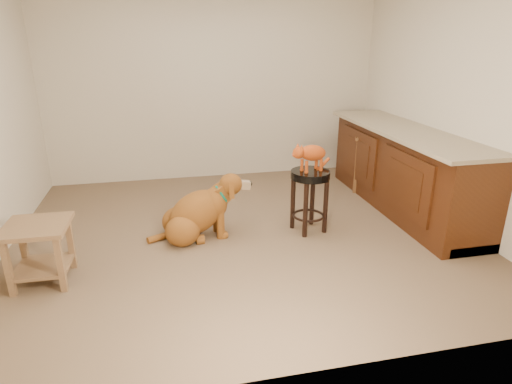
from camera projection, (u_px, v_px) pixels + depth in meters
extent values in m
cube|color=brown|center=(243.00, 233.00, 4.40)|extent=(4.50, 4.00, 0.01)
cube|color=beige|center=(214.00, 84.00, 5.79)|extent=(4.50, 0.04, 2.60)
cube|color=beige|center=(314.00, 165.00, 2.12)|extent=(4.50, 0.04, 2.60)
cube|color=beige|center=(455.00, 99.00, 4.41)|extent=(0.04, 4.00, 2.60)
cube|color=#3E1C0B|center=(404.00, 171.00, 4.91)|extent=(0.60, 2.50, 0.90)
cube|color=gray|center=(406.00, 131.00, 4.75)|extent=(0.70, 2.56, 0.04)
cube|color=black|center=(403.00, 203.00, 5.06)|extent=(0.52, 2.50, 0.10)
cube|color=#3E1C0B|center=(405.00, 184.00, 4.33)|extent=(0.02, 0.90, 0.62)
cube|color=#3E1C0B|center=(358.00, 156.00, 5.34)|extent=(0.02, 0.90, 0.62)
cube|color=#331608|center=(404.00, 184.00, 4.33)|extent=(0.02, 0.60, 0.40)
cube|color=#331608|center=(357.00, 156.00, 5.34)|extent=(0.02, 0.60, 0.40)
cylinder|color=black|center=(312.00, 199.00, 4.53)|extent=(0.05, 0.05, 0.57)
cylinder|color=black|center=(293.00, 203.00, 4.43)|extent=(0.05, 0.05, 0.57)
cylinder|color=black|center=(325.00, 207.00, 4.33)|extent=(0.05, 0.05, 0.57)
cylinder|color=black|center=(305.00, 211.00, 4.23)|extent=(0.05, 0.05, 0.57)
torus|color=black|center=(308.00, 215.00, 4.42)|extent=(0.40, 0.40, 0.03)
cylinder|color=black|center=(310.00, 175.00, 4.27)|extent=(0.39, 0.39, 0.08)
cube|color=brown|center=(380.00, 162.00, 5.66)|extent=(0.06, 0.06, 0.69)
cube|color=brown|center=(356.00, 160.00, 5.72)|extent=(0.06, 0.06, 0.69)
cube|color=brown|center=(382.00, 168.00, 5.37)|extent=(0.06, 0.06, 0.69)
cube|color=brown|center=(356.00, 167.00, 5.43)|extent=(0.06, 0.06, 0.69)
cube|color=brown|center=(371.00, 137.00, 5.42)|extent=(0.52, 0.52, 0.04)
cube|color=brown|center=(71.00, 243.00, 3.67)|extent=(0.05, 0.05, 0.47)
cube|color=brown|center=(24.00, 247.00, 3.60)|extent=(0.05, 0.05, 0.47)
cube|color=brown|center=(61.00, 265.00, 3.32)|extent=(0.05, 0.05, 0.47)
cube|color=brown|center=(8.00, 269.00, 3.25)|extent=(0.05, 0.05, 0.47)
cube|color=brown|center=(36.00, 227.00, 3.37)|extent=(0.50, 0.50, 0.04)
cube|color=brown|center=(43.00, 267.00, 3.50)|extent=(0.42, 0.42, 0.03)
ellipsoid|color=brown|center=(179.00, 221.00, 4.33)|extent=(0.36, 0.31, 0.31)
ellipsoid|color=brown|center=(183.00, 231.00, 4.10)|extent=(0.36, 0.31, 0.31)
cylinder|color=brown|center=(195.00, 228.00, 4.43)|extent=(0.09, 0.10, 0.10)
cylinder|color=brown|center=(200.00, 240.00, 4.17)|extent=(0.09, 0.10, 0.10)
ellipsoid|color=brown|center=(196.00, 213.00, 4.22)|extent=(0.73, 0.43, 0.63)
ellipsoid|color=brown|center=(214.00, 203.00, 4.24)|extent=(0.28, 0.31, 0.32)
cylinder|color=brown|center=(217.00, 215.00, 4.39)|extent=(0.09, 0.09, 0.36)
cylinder|color=brown|center=(220.00, 221.00, 4.23)|extent=(0.09, 0.09, 0.36)
sphere|color=brown|center=(220.00, 228.00, 4.45)|extent=(0.10, 0.10, 0.10)
sphere|color=brown|center=(224.00, 235.00, 4.30)|extent=(0.10, 0.10, 0.10)
cylinder|color=brown|center=(221.00, 193.00, 4.23)|extent=(0.24, 0.18, 0.23)
ellipsoid|color=brown|center=(231.00, 184.00, 4.23)|extent=(0.25, 0.23, 0.22)
cube|color=#997F60|center=(243.00, 185.00, 4.27)|extent=(0.16, 0.10, 0.10)
sphere|color=black|center=(250.00, 184.00, 4.29)|extent=(0.05, 0.05, 0.05)
cube|color=brown|center=(226.00, 184.00, 4.33)|extent=(0.05, 0.06, 0.16)
cube|color=brown|center=(231.00, 190.00, 4.15)|extent=(0.05, 0.06, 0.16)
torus|color=#0C6346|center=(222.00, 194.00, 4.24)|extent=(0.14, 0.22, 0.19)
cylinder|color=#D8BF4C|center=(226.00, 200.00, 4.27)|extent=(0.01, 0.04, 0.04)
cylinder|color=brown|center=(161.00, 237.00, 4.24)|extent=(0.29, 0.18, 0.07)
ellipsoid|color=#9E390F|center=(313.00, 153.00, 4.20)|extent=(0.34, 0.22, 0.20)
cylinder|color=#9E390F|center=(302.00, 165.00, 4.24)|extent=(0.03, 0.03, 0.12)
sphere|color=#9E390F|center=(302.00, 170.00, 4.25)|extent=(0.04, 0.04, 0.04)
cylinder|color=#9E390F|center=(307.00, 167.00, 4.17)|extent=(0.03, 0.03, 0.12)
sphere|color=#9E390F|center=(306.00, 172.00, 4.18)|extent=(0.04, 0.04, 0.04)
cylinder|color=#9E390F|center=(316.00, 163.00, 4.31)|extent=(0.03, 0.03, 0.12)
sphere|color=#9E390F|center=(316.00, 167.00, 4.32)|extent=(0.04, 0.04, 0.04)
cylinder|color=#9E390F|center=(321.00, 165.00, 4.24)|extent=(0.03, 0.03, 0.12)
sphere|color=#9E390F|center=(321.00, 170.00, 4.25)|extent=(0.04, 0.04, 0.04)
sphere|color=#9E390F|center=(298.00, 153.00, 4.12)|extent=(0.11, 0.11, 0.11)
sphere|color=#9E390F|center=(294.00, 155.00, 4.11)|extent=(0.04, 0.04, 0.04)
sphere|color=brown|center=(293.00, 155.00, 4.10)|extent=(0.02, 0.02, 0.02)
cone|color=#9E390F|center=(298.00, 146.00, 4.14)|extent=(0.06, 0.06, 0.06)
cone|color=#C66B60|center=(298.00, 146.00, 4.14)|extent=(0.03, 0.03, 0.03)
cone|color=#9E390F|center=(302.00, 147.00, 4.08)|extent=(0.06, 0.06, 0.06)
cone|color=#C66B60|center=(301.00, 148.00, 4.08)|extent=(0.03, 0.03, 0.03)
cylinder|color=#9E390F|center=(323.00, 165.00, 4.36)|extent=(0.21, 0.18, 0.11)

